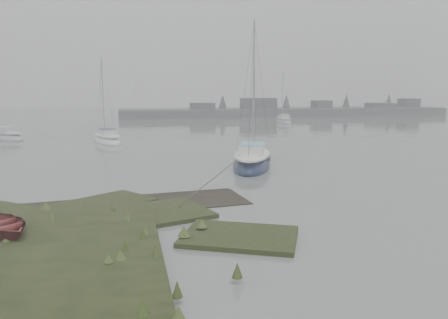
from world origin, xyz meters
TOP-DOWN VIEW (x-y plane):
  - ground at (0.00, 30.00)m, footprint 160.00×160.00m
  - far_shoreline at (26.84, 61.90)m, footprint 60.00×8.00m
  - sailboat_main at (4.55, 11.99)m, footprint 4.38×7.05m
  - sailboat_white at (-4.56, 26.81)m, footprint 3.52×5.99m
  - sailboat_far_a at (-14.15, 31.60)m, footprint 5.16×5.56m
  - sailboat_far_b at (19.24, 46.20)m, footprint 2.48×5.81m
  - sailboat_far_c at (-0.48, 62.24)m, footprint 4.98×2.35m

SIDE VIEW (x-z plane):
  - ground at x=0.00m, z-range 0.00..0.00m
  - sailboat_far_c at x=-0.48m, z-range -3.16..3.58m
  - sailboat_far_b at x=19.24m, z-range -3.73..4.22m
  - sailboat_white at x=-4.56m, z-range -3.77..4.26m
  - sailboat_far_a at x=-14.15m, z-range -3.79..4.29m
  - sailboat_main at x=4.55m, z-range -4.44..5.03m
  - far_shoreline at x=26.84m, z-range -1.22..2.93m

